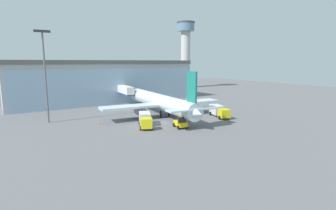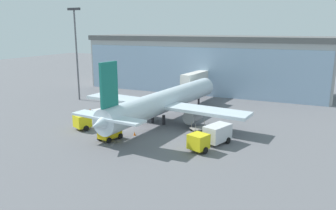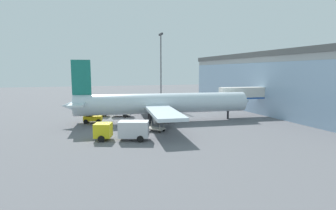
# 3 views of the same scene
# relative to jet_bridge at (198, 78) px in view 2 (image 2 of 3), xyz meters

# --- Properties ---
(ground) EXTENTS (240.00, 240.00, 0.00)m
(ground) POSITION_rel_jet_bridge_xyz_m (-2.26, -26.21, -4.64)
(ground) COLOR slate
(terminal_building) EXTENTS (60.67, 16.88, 13.66)m
(terminal_building) POSITION_rel_jet_bridge_xyz_m (-2.25, 10.08, 2.19)
(terminal_building) COLOR #A0A0A0
(terminal_building) RESTS_ON ground
(jet_bridge) EXTENTS (3.29, 12.97, 6.02)m
(jet_bridge) POSITION_rel_jet_bridge_xyz_m (0.00, 0.00, 0.00)
(jet_bridge) COLOR silver
(jet_bridge) RESTS_ON ground
(apron_light_mast) EXTENTS (3.20, 0.40, 19.67)m
(apron_light_mast) POSITION_rel_jet_bridge_xyz_m (-23.03, -13.23, 6.96)
(apron_light_mast) COLOR #59595E
(apron_light_mast) RESTS_ON ground
(airplane) EXTENTS (30.35, 35.57, 11.34)m
(airplane) POSITION_rel_jet_bridge_xyz_m (1.56, -20.05, -1.24)
(airplane) COLOR silver
(airplane) RESTS_ON ground
(catering_truck) EXTENTS (4.83, 7.59, 2.65)m
(catering_truck) POSITION_rel_jet_bridge_xyz_m (-6.63, -27.51, -3.17)
(catering_truck) COLOR yellow
(catering_truck) RESTS_ON ground
(fuel_truck) EXTENTS (4.27, 7.62, 2.65)m
(fuel_truck) POSITION_rel_jet_bridge_xyz_m (12.85, -28.23, -3.17)
(fuel_truck) COLOR yellow
(fuel_truck) RESTS_ON ground
(baggage_cart) EXTENTS (3.07, 3.15, 1.50)m
(baggage_cart) POSITION_rel_jet_bridge_xyz_m (9.18, -22.87, -4.14)
(baggage_cart) COLOR #9E998C
(baggage_cart) RESTS_ON ground
(pushback_tug) EXTENTS (2.65, 3.47, 2.30)m
(pushback_tug) POSITION_rel_jet_bridge_xyz_m (-1.04, -32.25, -3.67)
(pushback_tug) COLOR yellow
(pushback_tug) RESTS_ON ground
(safety_cone_nose) EXTENTS (0.36, 0.36, 0.55)m
(safety_cone_nose) POSITION_rel_jet_bridge_xyz_m (1.14, -28.96, -4.36)
(safety_cone_nose) COLOR orange
(safety_cone_nose) RESTS_ON ground
(safety_cone_wingtip) EXTENTS (0.36, 0.36, 0.55)m
(safety_cone_wingtip) POSITION_rel_jet_bridge_xyz_m (-14.10, -20.53, -4.36)
(safety_cone_wingtip) COLOR orange
(safety_cone_wingtip) RESTS_ON ground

